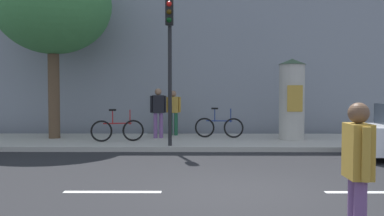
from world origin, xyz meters
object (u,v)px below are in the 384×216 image
pedestrian_with_backpack (158,109)px  pedestrian_with_bag (173,109)px  street_tree (53,5)px  bicycle_leaning (219,127)px  poster_column (292,99)px  bicycle_upright (117,130)px  traffic_light (170,49)px  pedestrian_in_dark_shirt (358,166)px

pedestrian_with_backpack → pedestrian_with_bag: bearing=62.2°
street_tree → pedestrian_with_bag: street_tree is taller
pedestrian_with_backpack → bicycle_leaning: 2.30m
poster_column → bicycle_upright: 6.13m
pedestrian_with_backpack → bicycle_upright: (-1.29, -1.02, -0.66)m
pedestrian_with_bag → poster_column: bearing=-16.9°
traffic_light → bicycle_upright: 3.38m
pedestrian_in_dark_shirt → pedestrian_with_backpack: size_ratio=0.97×
traffic_light → poster_column: 4.81m
pedestrian_with_bag → bicycle_leaning: size_ratio=0.97×
pedestrian_with_bag → bicycle_upright: (-1.78, -1.96, -0.61)m
pedestrian_in_dark_shirt → pedestrian_with_bag: 11.58m
bicycle_upright → pedestrian_with_bag: bearing=47.7°
bicycle_leaning → pedestrian_in_dark_shirt: bearing=-84.8°
traffic_light → pedestrian_with_bag: 3.69m
traffic_light → bicycle_leaning: (1.65, 2.32, -2.59)m
pedestrian_with_backpack → traffic_light: bearing=-76.0°
traffic_light → pedestrian_with_backpack: size_ratio=2.49×
pedestrian_in_dark_shirt → pedestrian_with_bag: size_ratio=1.01×
poster_column → pedestrian_in_dark_shirt: 10.14m
street_tree → bicycle_upright: 5.09m
poster_column → bicycle_leaning: 2.77m
poster_column → pedestrian_in_dark_shirt: (-1.57, -10.00, -0.56)m
poster_column → pedestrian_with_backpack: size_ratio=1.58×
traffic_light → bicycle_leaning: size_ratio=2.52×
street_tree → pedestrian_with_backpack: (3.73, 0.06, -3.69)m
pedestrian_with_backpack → street_tree: bearing=-179.1°
traffic_light → pedestrian_with_bag: traffic_light is taller
traffic_light → street_tree: 5.08m
poster_column → pedestrian_in_dark_shirt: poster_column is taller
traffic_light → pedestrian_in_dark_shirt: bearing=-72.3°
pedestrian_in_dark_shirt → bicycle_upright: size_ratio=0.99×
traffic_light → bicycle_upright: traffic_light is taller
street_tree → poster_column: bearing=-1.9°
pedestrian_with_bag → bicycle_upright: pedestrian_with_bag is taller
pedestrian_with_bag → bicycle_leaning: bearing=-25.2°
pedestrian_with_backpack → poster_column: bearing=-4.1°
street_tree → bicycle_upright: size_ratio=3.75×
poster_column → bicycle_upright: (-6.00, -0.68, -1.04)m
pedestrian_with_bag → street_tree: bearing=-166.7°
traffic_light → bicycle_upright: bearing=147.7°
poster_column → bicycle_upright: bearing=-173.5°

